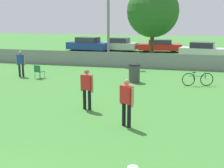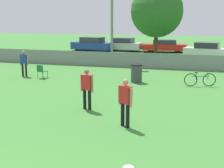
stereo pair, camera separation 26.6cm
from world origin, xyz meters
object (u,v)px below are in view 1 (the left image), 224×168
at_px(light_pole, 108,5).
at_px(player_thrower_red, 127,99).
at_px(spectator_in_blue, 21,62).
at_px(trash_bin, 134,73).
at_px(parked_car_silver, 119,45).
at_px(parked_car_white, 202,50).
at_px(tree_near_pole, 153,11).
at_px(folding_chair_sideline, 39,71).
at_px(player_defender_red, 87,86).
at_px(parked_car_red, 160,46).
at_px(bicycle_sideline, 198,79).
at_px(frisbee_disc, 133,167).
at_px(parked_car_blue, 88,44).

xyz_separation_m(light_pole, player_thrower_red, (4.41, -13.75, -3.55)).
xyz_separation_m(spectator_in_blue, trash_bin, (7.11, 0.09, -0.40)).
bearing_deg(parked_car_silver, parked_car_white, -18.42).
bearing_deg(tree_near_pole, folding_chair_sideline, -120.97).
bearing_deg(tree_near_pole, trash_bin, -88.67).
distance_m(player_defender_red, parked_car_red, 21.98).
height_order(player_defender_red, folding_chair_sideline, player_defender_red).
height_order(bicycle_sideline, parked_car_white, parked_car_white).
bearing_deg(parked_car_red, frisbee_disc, -91.26).
bearing_deg(frisbee_disc, bicycle_sideline, 81.09).
bearing_deg(tree_near_pole, player_defender_red, -92.39).
height_order(trash_bin, parked_car_white, parked_car_white).
relative_size(tree_near_pole, parked_car_red, 1.33).
xyz_separation_m(bicycle_sideline, parked_car_red, (-3.79, 16.31, 0.30)).
height_order(parked_car_blue, parked_car_red, parked_car_blue).
height_order(spectator_in_blue, parked_car_white, spectator_in_blue).
relative_size(spectator_in_blue, parked_car_red, 0.34).
relative_size(folding_chair_sideline, parked_car_blue, 0.17).
bearing_deg(tree_near_pole, player_thrower_red, -85.33).
xyz_separation_m(light_pole, bicycle_sideline, (6.77, -6.55, -4.13)).
bearing_deg(player_thrower_red, parked_car_red, 127.07).
bearing_deg(trash_bin, folding_chair_sideline, -176.16).
height_order(player_thrower_red, parked_car_blue, player_thrower_red).
height_order(bicycle_sideline, parked_car_red, parked_car_red).
bearing_deg(player_defender_red, folding_chair_sideline, 150.61).
bearing_deg(parked_car_white, frisbee_disc, -86.13).
relative_size(folding_chair_sideline, parked_car_white, 0.20).
xyz_separation_m(player_defender_red, parked_car_red, (0.50, 21.98, -0.28)).
relative_size(tree_near_pole, frisbee_disc, 22.90).
bearing_deg(frisbee_disc, spectator_in_blue, 131.78).
height_order(spectator_in_blue, parked_car_blue, spectator_in_blue).
height_order(folding_chair_sideline, trash_bin, trash_bin).
bearing_deg(frisbee_disc, player_thrower_red, 105.22).
relative_size(player_thrower_red, spectator_in_blue, 1.02).
distance_m(spectator_in_blue, parked_car_red, 17.66).
distance_m(trash_bin, parked_car_red, 16.21).
distance_m(player_defender_red, trash_bin, 5.84).
bearing_deg(parked_car_silver, player_thrower_red, -71.26).
relative_size(bicycle_sideline, parked_car_silver, 0.40).
bearing_deg(light_pole, parked_car_red, 73.01).
xyz_separation_m(frisbee_disc, parked_car_blue, (-9.98, 25.49, 0.70)).
xyz_separation_m(tree_near_pole, trash_bin, (0.21, -8.87, -3.57)).
height_order(spectator_in_blue, bicycle_sideline, spectator_in_blue).
distance_m(tree_near_pole, parked_car_white, 6.47).
relative_size(light_pole, parked_car_white, 1.82).
relative_size(tree_near_pole, parked_car_blue, 1.31).
xyz_separation_m(player_thrower_red, parked_car_blue, (-9.20, 22.62, -0.23)).
distance_m(spectator_in_blue, parked_car_white, 16.75).
height_order(spectator_in_blue, trash_bin, spectator_in_blue).
bearing_deg(light_pole, spectator_in_blue, -120.29).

